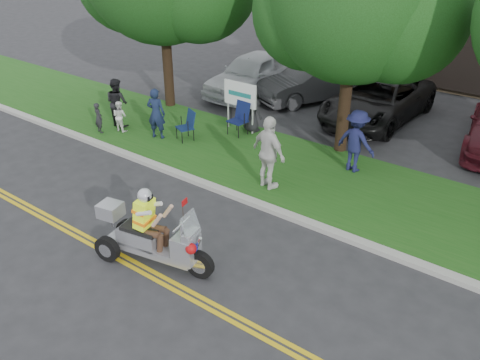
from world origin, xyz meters
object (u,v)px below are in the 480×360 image
Objects in this scene: spectator_adult_right at (269,153)px; parked_car_mid at (378,100)px; spectator_adult_mid at (117,102)px; parked_car_far_left at (252,74)px; lawn_chair_b at (240,116)px; trike_scooter at (150,237)px; lawn_chair_a at (188,123)px; spectator_adult_left at (156,113)px; parked_car_left at (312,82)px.

spectator_adult_right is 0.37× the size of parked_car_mid.
spectator_adult_mid is 5.94m from parked_car_far_left.
spectator_adult_right reaches higher than lawn_chair_b.
trike_scooter is at bearing 145.83° from spectator_adult_mid.
spectator_adult_left is at bearing -127.38° from lawn_chair_a.
parked_car_far_left is (1.47, 5.75, -0.11)m from spectator_adult_mid.
spectator_adult_mid is (-3.74, -1.90, 0.22)m from lawn_chair_b.
trike_scooter is at bearing -63.00° from lawn_chair_b.
trike_scooter is at bearing -90.07° from parked_car_mid.
parked_car_left reaches higher than lawn_chair_a.
lawn_chair_b is (-2.55, 6.55, 0.09)m from trike_scooter.
spectator_adult_right is 6.57m from parked_car_mid.
spectator_adult_left reaches higher than lawn_chair_b.
lawn_chair_b is 0.22× the size of parked_car_far_left.
parked_car_left is at bearing -118.41° from spectator_adult_mid.
spectator_adult_right is at bearing 177.10° from spectator_adult_mid.
parked_car_mid is at bearing 77.76° from lawn_chair_a.
lawn_chair_b is 3.76m from spectator_adult_right.
spectator_adult_mid is at bearing 132.62° from trike_scooter.
parked_car_far_left is 0.90× the size of parked_car_mid.
lawn_chair_a is 0.58× the size of spectator_adult_left.
trike_scooter is 10.63m from parked_car_mid.
lawn_chair_a is at bearing -124.14° from parked_car_mid.
trike_scooter reaches higher than spectator_adult_left.
trike_scooter reaches higher than lawn_chair_a.
parked_car_mid is (5.26, 0.22, -0.07)m from parked_car_far_left.
parked_car_far_left is (-4.83, 10.40, 0.20)m from trike_scooter.
spectator_adult_mid is at bearing -104.36° from parked_car_far_left.
lawn_chair_a is (-3.59, 5.16, 0.03)m from trike_scooter.
spectator_adult_left is (-0.89, -0.48, 0.28)m from lawn_chair_a.
trike_scooter is at bearing 113.59° from spectator_adult_left.
lawn_chair_b is 0.24× the size of parked_car_left.
spectator_adult_right is (6.53, -0.59, 0.18)m from spectator_adult_mid.
trike_scooter is at bearing -65.12° from parked_car_far_left.
spectator_adult_mid is 0.37× the size of parked_car_left.
trike_scooter is 1.36× the size of spectator_adult_right.
spectator_adult_mid is (-1.81, -0.03, -0.01)m from spectator_adult_left.
parked_car_left is at bearing -52.49° from spectator_adult_right.
parked_car_left is 2.95m from parked_car_mid.
spectator_adult_right reaches higher than spectator_adult_left.
parked_car_far_left is at bearing 103.93° from trike_scooter.
spectator_adult_left reaches higher than parked_car_far_left.
spectator_adult_mid is at bearing -147.41° from lawn_chair_b.
spectator_adult_left is 0.37× the size of parked_car_left.
spectator_adult_mid is 0.82× the size of spectator_adult_right.
parked_car_left is 0.83× the size of parked_car_mid.
lawn_chair_b is at bearing -124.01° from parked_car_mid.
spectator_adult_mid reaches higher than lawn_chair_b.
parked_car_mid is at bearing -136.18° from spectator_adult_mid.
spectator_adult_mid is 7.49m from parked_car_left.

